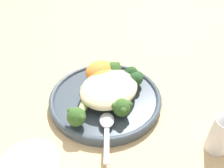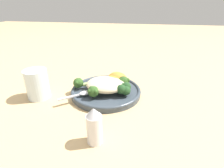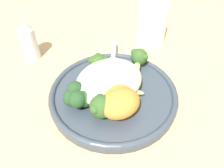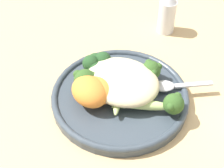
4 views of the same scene
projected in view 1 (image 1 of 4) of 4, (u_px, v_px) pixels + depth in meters
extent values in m
plane|color=tan|center=(104.00, 96.00, 0.50)|extent=(4.00, 4.00, 0.00)
cylinder|color=#38424C|center=(106.00, 99.00, 0.48)|extent=(0.24, 0.24, 0.02)
torus|color=#38424C|center=(105.00, 96.00, 0.48)|extent=(0.24, 0.24, 0.01)
ellipsoid|color=beige|center=(109.00, 88.00, 0.46)|extent=(0.13, 0.11, 0.04)
ellipsoid|color=#ADC675|center=(86.00, 101.00, 0.44)|extent=(0.11, 0.06, 0.02)
sphere|color=#335623|center=(77.00, 117.00, 0.40)|extent=(0.04, 0.04, 0.04)
sphere|color=#335623|center=(82.00, 118.00, 0.39)|extent=(0.01, 0.01, 0.01)
sphere|color=#335623|center=(71.00, 111.00, 0.40)|extent=(0.01, 0.01, 0.01)
ellipsoid|color=#ADC675|center=(104.00, 98.00, 0.45)|extent=(0.03, 0.11, 0.01)
sphere|color=#335623|center=(122.00, 108.00, 0.42)|extent=(0.04, 0.04, 0.04)
sphere|color=#335623|center=(123.00, 111.00, 0.40)|extent=(0.01, 0.01, 0.01)
sphere|color=#335623|center=(129.00, 105.00, 0.41)|extent=(0.01, 0.01, 0.01)
sphere|color=#335623|center=(121.00, 100.00, 0.42)|extent=(0.01, 0.01, 0.01)
sphere|color=#335623|center=(115.00, 106.00, 0.41)|extent=(0.01, 0.01, 0.01)
ellipsoid|color=#ADC675|center=(100.00, 90.00, 0.47)|extent=(0.05, 0.09, 0.01)
sphere|color=#335623|center=(121.00, 89.00, 0.46)|extent=(0.03, 0.03, 0.03)
sphere|color=#335623|center=(126.00, 90.00, 0.45)|extent=(0.01, 0.01, 0.01)
sphere|color=#335623|center=(116.00, 85.00, 0.46)|extent=(0.01, 0.01, 0.01)
ellipsoid|color=#ADC675|center=(100.00, 82.00, 0.49)|extent=(0.09, 0.03, 0.02)
sphere|color=#335623|center=(113.00, 70.00, 0.51)|extent=(0.04, 0.04, 0.04)
sphere|color=#335623|center=(116.00, 72.00, 0.49)|extent=(0.02, 0.02, 0.02)
sphere|color=#335623|center=(117.00, 65.00, 0.51)|extent=(0.02, 0.02, 0.02)
sphere|color=#335623|center=(106.00, 67.00, 0.50)|extent=(0.02, 0.02, 0.02)
ellipsoid|color=orange|center=(100.00, 71.00, 0.50)|extent=(0.08, 0.07, 0.05)
ellipsoid|color=orange|center=(102.00, 76.00, 0.49)|extent=(0.08, 0.07, 0.04)
sphere|color=#234723|center=(128.00, 81.00, 0.48)|extent=(0.03, 0.03, 0.03)
sphere|color=#234723|center=(135.00, 79.00, 0.48)|extent=(0.03, 0.03, 0.03)
sphere|color=#234723|center=(137.00, 78.00, 0.49)|extent=(0.03, 0.03, 0.03)
sphere|color=#234723|center=(131.00, 73.00, 0.50)|extent=(0.03, 0.03, 0.03)
sphere|color=#234723|center=(126.00, 77.00, 0.49)|extent=(0.03, 0.03, 0.03)
cube|color=#B7B7BC|center=(107.00, 145.00, 0.37)|extent=(0.06, 0.05, 0.00)
ellipsoid|color=#B7B7BC|center=(107.00, 120.00, 0.41)|extent=(0.05, 0.05, 0.01)
cylinder|color=silver|center=(220.00, 136.00, 0.37)|extent=(0.04, 0.04, 0.07)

